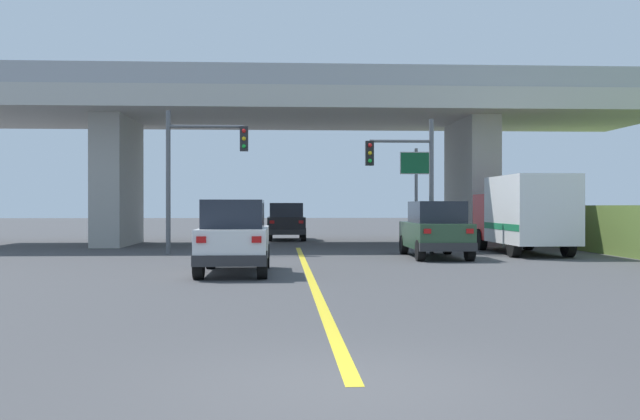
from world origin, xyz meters
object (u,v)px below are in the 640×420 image
object	(u,v)px
suv_lead	(234,237)
traffic_signal_farside	(196,162)
suv_crossing	(435,229)
box_truck	(524,213)
sedan_oncoming	(286,221)
traffic_signal_nearside	(409,171)
highway_sign	(416,175)

from	to	relation	value
suv_lead	traffic_signal_farside	xyz separation A→B (m)	(-2.05, 8.74, 2.56)
suv_crossing	box_truck	distance (m)	4.33
suv_crossing	traffic_signal_farside	distance (m)	9.63
suv_crossing	sedan_oncoming	size ratio (longest dim) A/B	1.03
sedan_oncoming	traffic_signal_farside	xyz separation A→B (m)	(-3.61, -11.49, 2.56)
suv_lead	box_truck	bearing A→B (deg)	36.21
suv_lead	suv_crossing	world-z (taller)	same
suv_lead	box_truck	distance (m)	13.24
traffic_signal_farside	traffic_signal_nearside	bearing A→B (deg)	-2.23
traffic_signal_nearside	traffic_signal_farside	world-z (taller)	traffic_signal_farside
box_truck	traffic_signal_nearside	bearing A→B (deg)	172.21
suv_crossing	sedan_oncoming	distance (m)	15.22
suv_lead	highway_sign	xyz separation A→B (m)	(7.39, 12.85, 2.25)
suv_lead	sedan_oncoming	world-z (taller)	same
traffic_signal_farside	highway_sign	bearing A→B (deg)	23.50
suv_crossing	sedan_oncoming	bearing A→B (deg)	110.90
traffic_signal_nearside	highway_sign	xyz separation A→B (m)	(1.12, 4.43, 0.02)
box_truck	traffic_signal_nearside	size ratio (longest dim) A/B	1.23
suv_crossing	sedan_oncoming	world-z (taller)	same
highway_sign	suv_crossing	bearing A→B (deg)	-94.82
suv_lead	traffic_signal_farside	size ratio (longest dim) A/B	0.79
traffic_signal_farside	highway_sign	size ratio (longest dim) A/B	1.25
box_truck	traffic_signal_farside	size ratio (longest dim) A/B	1.16
sedan_oncoming	traffic_signal_farside	size ratio (longest dim) A/B	0.83
traffic_signal_nearside	traffic_signal_farside	bearing A→B (deg)	177.77
suv_lead	traffic_signal_farside	world-z (taller)	traffic_signal_farside
box_truck	highway_sign	size ratio (longest dim) A/B	1.45
sedan_oncoming	highway_sign	xyz separation A→B (m)	(5.83, -7.39, 2.24)
suv_lead	suv_crossing	bearing A→B (deg)	41.14
box_truck	traffic_signal_farside	xyz separation A→B (m)	(-12.73, 0.93, 2.00)
suv_crossing	traffic_signal_nearside	size ratio (longest dim) A/B	0.91
sedan_oncoming	highway_sign	size ratio (longest dim) A/B	1.04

